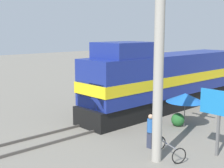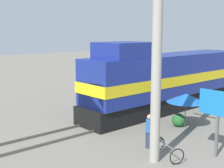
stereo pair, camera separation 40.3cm
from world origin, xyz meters
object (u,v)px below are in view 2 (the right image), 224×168
utility_pole (157,48)px  bicycle (167,149)px  vendor_umbrella (186,98)px  locomotive (165,80)px  person_bystander (149,130)px  billboard_sign (218,108)px

utility_pole → bicycle: size_ratio=5.33×
vendor_umbrella → bicycle: vendor_umbrella is taller
utility_pole → locomotive: bearing=126.4°
utility_pole → person_bystander: 4.48m
billboard_sign → person_bystander: billboard_sign is taller
vendor_umbrella → billboard_sign: billboard_sign is taller
locomotive → utility_pole: bearing=-53.6°
billboard_sign → vendor_umbrella: bearing=144.0°
locomotive → person_bystander: size_ratio=8.87×
billboard_sign → utility_pole: bearing=-121.1°
vendor_umbrella → person_bystander: 4.42m
billboard_sign → bicycle: (-1.47, -1.81, -1.97)m
utility_pole → vendor_umbrella: 6.53m
locomotive → billboard_sign: locomotive is taller
locomotive → vendor_umbrella: (3.68, -2.59, -0.38)m
person_bystander → billboard_sign: bearing=29.7°
vendor_umbrella → person_bystander: size_ratio=1.32×
vendor_umbrella → billboard_sign: size_ratio=0.74×
billboard_sign → bicycle: billboard_sign is taller
utility_pole → bicycle: 4.83m
vendor_umbrella → billboard_sign: 4.54m
locomotive → utility_pole: utility_pole is taller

